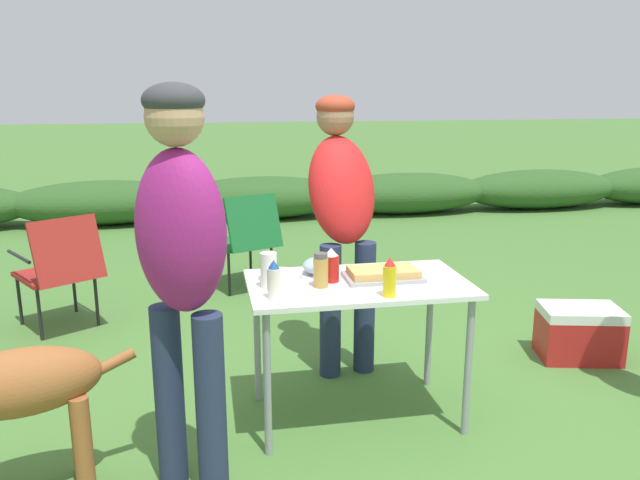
% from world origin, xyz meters
% --- Properties ---
extents(ground_plane, '(60.00, 60.00, 0.00)m').
position_xyz_m(ground_plane, '(0.00, 0.00, 0.00)').
color(ground_plane, '#477533').
extents(shrub_hedge, '(14.40, 0.90, 0.55)m').
position_xyz_m(shrub_hedge, '(-0.00, 5.27, 0.28)').
color(shrub_hedge, '#2D5623').
rests_on(shrub_hedge, ground).
extents(folding_table, '(1.10, 0.64, 0.74)m').
position_xyz_m(folding_table, '(0.00, 0.00, 0.66)').
color(folding_table, white).
rests_on(folding_table, ground).
extents(food_tray, '(0.39, 0.23, 0.06)m').
position_xyz_m(food_tray, '(0.13, 0.02, 0.77)').
color(food_tray, '#9E9EA3').
rests_on(food_tray, folding_table).
extents(plate_stack, '(0.22, 0.22, 0.03)m').
position_xyz_m(plate_stack, '(-0.37, 0.12, 0.75)').
color(plate_stack, white).
rests_on(plate_stack, folding_table).
extents(mixing_bowl, '(0.19, 0.19, 0.09)m').
position_xyz_m(mixing_bowl, '(-0.16, 0.17, 0.78)').
color(mixing_bowl, '#99B2CC').
rests_on(mixing_bowl, folding_table).
extents(paper_cup_stack, '(0.08, 0.08, 0.17)m').
position_xyz_m(paper_cup_stack, '(-0.45, -0.01, 0.83)').
color(paper_cup_stack, white).
rests_on(paper_cup_stack, folding_table).
extents(mayo_bottle, '(0.06, 0.06, 0.18)m').
position_xyz_m(mayo_bottle, '(-0.44, -0.18, 0.83)').
color(mayo_bottle, silver).
rests_on(mayo_bottle, folding_table).
extents(spice_jar, '(0.07, 0.07, 0.17)m').
position_xyz_m(spice_jar, '(-0.20, -0.05, 0.82)').
color(spice_jar, '#B2893D').
rests_on(spice_jar, folding_table).
extents(ketchup_bottle, '(0.08, 0.08, 0.17)m').
position_xyz_m(ketchup_bottle, '(-0.13, 0.03, 0.82)').
color(ketchup_bottle, red).
rests_on(ketchup_bottle, folding_table).
extents(mustard_bottle, '(0.06, 0.06, 0.19)m').
position_xyz_m(mustard_bottle, '(0.09, -0.25, 0.83)').
color(mustard_bottle, yellow).
rests_on(mustard_bottle, folding_table).
extents(standing_person_in_gray_fleece, '(0.46, 0.55, 1.65)m').
position_xyz_m(standing_person_in_gray_fleece, '(0.06, 0.63, 1.02)').
color(standing_person_in_gray_fleece, '#232D4C').
rests_on(standing_person_in_gray_fleece, ground).
extents(standing_person_in_olive_jacket, '(0.48, 0.46, 1.70)m').
position_xyz_m(standing_person_in_olive_jacket, '(-0.83, -0.46, 1.05)').
color(standing_person_in_olive_jacket, '#232D4C').
rests_on(standing_person_in_olive_jacket, ground).
extents(dog, '(0.99, 0.43, 0.73)m').
position_xyz_m(dog, '(-1.56, -0.42, 0.50)').
color(dog, '#9E5B2D').
rests_on(dog, ground).
extents(camp_chair_green_behind_table, '(0.65, 0.72, 0.83)m').
position_xyz_m(camp_chair_green_behind_table, '(-0.42, 2.26, 0.47)').
color(camp_chair_green_behind_table, '#19602D').
rests_on(camp_chair_green_behind_table, ground).
extents(camp_chair_near_hedge, '(0.71, 0.75, 0.83)m').
position_xyz_m(camp_chair_near_hedge, '(-1.76, 1.57, 0.47)').
color(camp_chair_near_hedge, maroon).
rests_on(camp_chair_near_hedge, ground).
extents(cooler_box, '(0.54, 0.42, 0.34)m').
position_xyz_m(cooler_box, '(1.57, 0.45, 0.17)').
color(cooler_box, '#B21E1E').
rests_on(cooler_box, ground).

